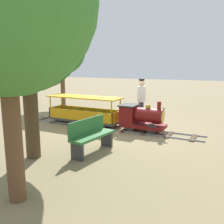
% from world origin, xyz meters
% --- Properties ---
extents(ground_plane, '(60.00, 60.00, 0.00)m').
position_xyz_m(ground_plane, '(0.00, 0.00, 0.00)').
color(ground_plane, '#8C7A56').
extents(track, '(0.76, 6.40, 0.04)m').
position_xyz_m(track, '(0.00, -0.38, 0.02)').
color(track, gray).
rests_on(track, ground_plane).
extents(locomotive, '(0.72, 1.45, 0.97)m').
position_xyz_m(locomotive, '(0.00, 0.82, 0.48)').
color(locomotive, maroon).
rests_on(locomotive, ground_plane).
extents(passenger_car, '(0.82, 2.70, 0.97)m').
position_xyz_m(passenger_car, '(0.00, -1.28, 0.42)').
color(passenger_car, '#3F3F3F').
rests_on(passenger_car, ground_plane).
extents(conductor_person, '(0.30, 0.30, 1.62)m').
position_xyz_m(conductor_person, '(-1.08, 0.45, 0.96)').
color(conductor_person, '#282D47').
rests_on(conductor_person, ground_plane).
extents(park_bench, '(1.34, 0.56, 0.82)m').
position_xyz_m(park_bench, '(2.30, 0.42, 0.42)').
color(park_bench, '#2D6B33').
rests_on(park_bench, ground_plane).
extents(oak_tree_near, '(2.34, 2.34, 3.98)m').
position_xyz_m(oak_tree_near, '(-2.67, -4.31, 2.80)').
color(oak_tree_near, brown).
rests_on(oak_tree_near, ground_plane).
extents(oak_tree_far, '(2.48, 2.48, 3.98)m').
position_xyz_m(oak_tree_far, '(3.18, -0.60, 2.72)').
color(oak_tree_far, '#4C3823').
rests_on(oak_tree_far, ground_plane).
extents(oak_tree_distant, '(2.61, 2.61, 4.23)m').
position_xyz_m(oak_tree_distant, '(4.65, 0.51, 2.91)').
color(oak_tree_distant, brown).
rests_on(oak_tree_distant, ground_plane).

